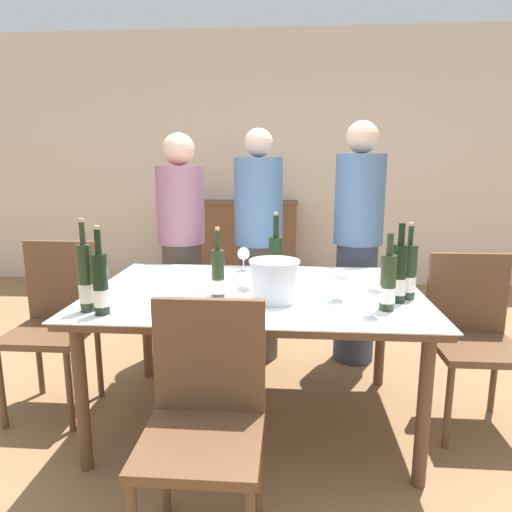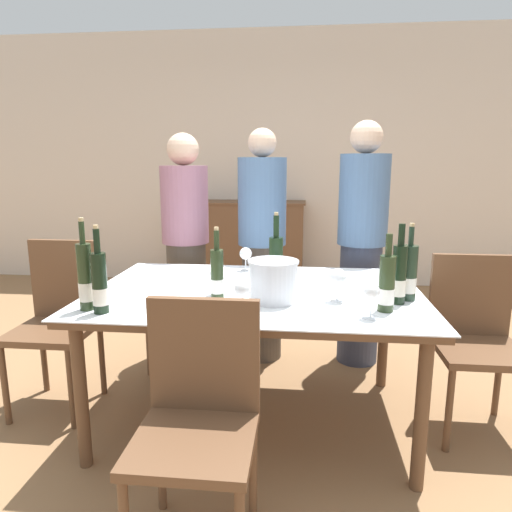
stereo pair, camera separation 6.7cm
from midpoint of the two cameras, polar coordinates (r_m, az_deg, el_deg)
The scene contains 23 objects.
ground_plane at distance 2.66m, azimuth -0.77°, elevation -19.68°, with size 12.00×12.00×0.00m, color olive.
back_wall at distance 5.28m, azimuth 2.11°, elevation 11.78°, with size 8.00×0.10×2.80m.
sideboard_cabinet at distance 5.10m, azimuth -2.89°, elevation 1.44°, with size 1.37×0.46×0.96m.
dining_table at distance 2.38m, azimuth -0.81°, elevation -5.74°, with size 1.68×1.13×0.73m.
ice_bucket at distance 2.16m, azimuth 1.41°, elevation -2.95°, with size 0.24×0.24×0.20m.
wine_bottle_0 at distance 2.09m, azimuth 15.26°, elevation -3.34°, with size 0.07×0.07×0.35m.
wine_bottle_1 at distance 2.22m, azimuth 16.63°, elevation -2.20°, with size 0.07×0.07×0.38m.
wine_bottle_2 at distance 2.18m, azimuth -5.64°, elevation -2.47°, with size 0.06×0.06×0.35m.
wine_bottle_3 at distance 2.14m, azimuth -21.36°, elevation -2.79°, with size 0.07×0.07×0.41m.
wine_bottle_4 at distance 2.36m, azimuth 1.67°, elevation -0.97°, with size 0.07×0.07×0.40m.
wine_bottle_5 at distance 2.08m, azimuth -19.72°, elevation -3.43°, with size 0.07×0.07×0.39m.
wine_bottle_6 at distance 2.30m, azimuth 17.70°, elevation -2.06°, with size 0.08×0.08×0.37m.
wine_glass_0 at distance 1.99m, azimuth 13.56°, elevation -4.52°, with size 0.07×0.07×0.15m.
wine_glass_1 at distance 1.99m, azimuth -2.35°, elevation -4.33°, with size 0.07×0.07×0.15m.
wine_glass_2 at distance 2.77m, azimuth -2.27°, elevation 0.21°, with size 0.08×0.08×0.14m.
wine_glass_3 at distance 2.19m, azimuth 9.41°, elevation -2.69°, with size 0.09×0.09×0.16m.
wine_glass_4 at distance 2.26m, azimuth -5.82°, elevation -2.54°, with size 0.07×0.07×0.14m.
chair_right_end at distance 2.67m, azimuth 24.73°, elevation -8.24°, with size 0.42×0.42×0.91m.
chair_near_front at distance 1.74m, azimuth -7.55°, elevation -18.47°, with size 0.42×0.42×0.89m.
chair_left_end at distance 2.83m, azimuth -24.34°, elevation -6.63°, with size 0.42×0.42×0.94m.
person_host at distance 3.28m, azimuth -9.84°, elevation 1.10°, with size 0.33×0.33×1.58m.
person_guest_left at distance 3.17m, azimuth -0.31°, elevation 1.09°, with size 0.33×0.33×1.61m.
person_guest_right at distance 3.18m, azimuth 11.98°, elevation 1.38°, with size 0.33×0.33×1.65m.
Camera 1 is at (0.17, -2.27, 1.38)m, focal length 32.00 mm.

